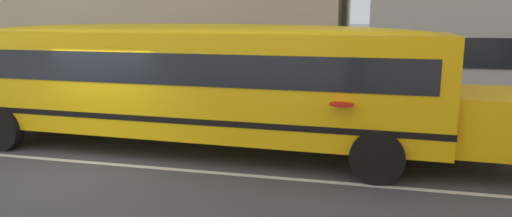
# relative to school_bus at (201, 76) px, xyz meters

# --- Properties ---
(ground_plane) EXTENTS (400.00, 400.00, 0.00)m
(ground_plane) POSITION_rel_school_bus_xyz_m (-1.86, -1.60, -1.82)
(ground_plane) COLOR #424244
(sidewalk_far) EXTENTS (120.00, 3.00, 0.01)m
(sidewalk_far) POSITION_rel_school_bus_xyz_m (-1.86, 6.27, -1.81)
(sidewalk_far) COLOR gray
(sidewalk_far) RESTS_ON ground_plane
(lane_centreline) EXTENTS (110.00, 0.16, 0.01)m
(lane_centreline) POSITION_rel_school_bus_xyz_m (-1.86, -1.60, -1.81)
(lane_centreline) COLOR silver
(lane_centreline) RESTS_ON ground_plane
(school_bus) EXTENTS (13.75, 3.49, 3.06)m
(school_bus) POSITION_rel_school_bus_xyz_m (0.00, 0.00, 0.00)
(school_bus) COLOR yellow
(school_bus) RESTS_ON ground_plane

